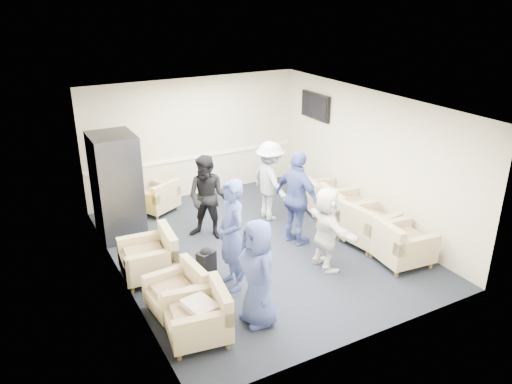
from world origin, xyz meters
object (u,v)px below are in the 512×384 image
vending_machine (117,186)px  person_front_left (258,273)px  armchair_corner (158,199)px  person_front_right (327,229)px  person_back_left (208,198)px  person_mid_right (297,198)px  armchair_right_midfar (344,210)px  armchair_left_mid (179,293)px  armchair_right_midnear (365,226)px  armchair_right_near (399,245)px  armchair_left_near (201,318)px  armchair_right_far (322,197)px  person_mid_left (232,235)px  person_back_right (270,181)px  armchair_left_far (152,258)px

vending_machine → person_front_left: vending_machine is taller
armchair_corner → person_front_right: size_ratio=0.69×
person_back_left → person_mid_right: bearing=7.4°
armchair_right_midfar → person_front_left: 3.60m
vending_machine → person_front_right: (2.76, -2.93, -0.27)m
armchair_left_mid → person_mid_right: size_ratio=0.45×
armchair_right_midnear → person_mid_right: bearing=52.7°
person_front_left → armchair_right_midfar: bearing=122.3°
armchair_left_mid → armchair_right_near: bearing=78.1°
armchair_left_near → armchair_right_near: armchair_right_near is taller
person_front_left → armchair_corner: bearing=-179.3°
vending_machine → person_back_left: (1.46, -0.94, -0.19)m
vending_machine → person_front_left: bearing=-74.7°
armchair_left_near → armchair_right_far: armchair_right_far is taller
armchair_right_midnear → person_mid_left: size_ratio=0.55×
person_back_right → person_front_right: size_ratio=1.12×
armchair_right_midnear → person_back_left: (-2.48, 1.63, 0.47)m
armchair_left_far → armchair_corner: armchair_left_far is taller
person_front_left → person_front_right: person_front_left is taller
armchair_left_mid → person_front_right: bearing=85.5°
armchair_left_near → person_mid_left: bearing=144.5°
person_mid_left → person_mid_right: (1.72, 0.77, -0.01)m
armchair_right_near → armchair_left_near: bearing=99.1°
vending_machine → armchair_right_midnear: bearing=-33.2°
armchair_left_mid → person_front_right: (2.65, 0.00, 0.44)m
person_back_right → armchair_right_far: bearing=-106.0°
armchair_right_near → person_front_right: person_front_right is taller
armchair_left_mid → person_back_left: person_back_left is taller
armchair_corner → person_front_right: bearing=88.6°
vending_machine → person_back_right: vending_machine is taller
armchair_corner → person_front_right: person_front_right is taller
armchair_corner → person_mid_right: (1.85, -2.60, 0.60)m
armchair_left_near → armchair_corner: bearing=178.1°
armchair_left_near → person_front_left: (0.85, -0.04, 0.47)m
armchair_left_mid → vending_machine: bearing=177.8°
armchair_right_far → person_mid_left: bearing=129.1°
armchair_left_near → vending_machine: bearing=-168.9°
armchair_right_far → person_back_right: size_ratio=0.57×
armchair_left_near → person_back_left: 3.06m
armchair_corner → person_back_left: person_back_left is taller
armchair_right_midnear → armchair_right_near: bearing=174.6°
armchair_left_near → person_mid_left: (0.94, 0.97, 0.59)m
person_front_right → person_mid_left: bearing=87.0°
person_back_right → vending_machine: bearing=72.8°
armchair_right_near → person_mid_right: size_ratio=0.53×
armchair_left_mid → armchair_left_far: size_ratio=0.88×
armchair_left_near → armchair_right_midfar: bearing=124.4°
armchair_right_midfar → armchair_corner: armchair_right_midfar is taller
armchair_right_midnear → person_back_right: (-1.01, 1.83, 0.47)m
armchair_left_far → armchair_right_midfar: armchair_right_midfar is taller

